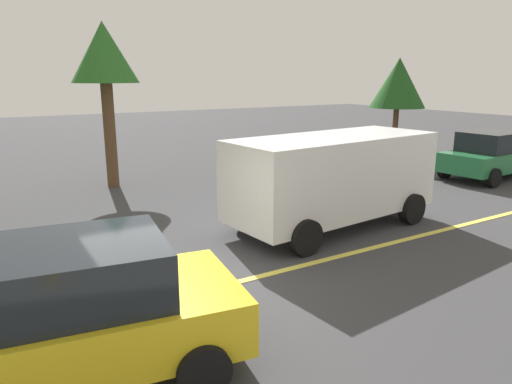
# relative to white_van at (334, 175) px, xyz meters

# --- Properties ---
(ground_plane) EXTENTS (80.00, 80.00, 0.00)m
(ground_plane) POSITION_rel_white_van_xyz_m (-4.63, -1.60, -1.27)
(ground_plane) COLOR #38383A
(lane_marking_centre) EXTENTS (28.00, 0.16, 0.01)m
(lane_marking_centre) POSITION_rel_white_van_xyz_m (-1.63, -1.60, -1.26)
(lane_marking_centre) COLOR #E0D14C
(white_van) EXTENTS (5.36, 2.65, 2.20)m
(white_van) POSITION_rel_white_van_xyz_m (0.00, 0.00, 0.00)
(white_van) COLOR white
(white_van) RESTS_ON ground_plane
(car_green_approaching) EXTENTS (4.17, 2.21, 1.66)m
(car_green_approaching) POSITION_rel_white_van_xyz_m (8.44, 1.41, -0.44)
(car_green_approaching) COLOR #236B3D
(car_green_approaching) RESTS_ON ground_plane
(car_yellow_crossing) EXTENTS (4.49, 2.60, 1.70)m
(car_yellow_crossing) POSITION_rel_white_van_xyz_m (-6.54, -2.91, -0.42)
(car_yellow_crossing) COLOR gold
(car_yellow_crossing) RESTS_ON ground_plane
(tree_centre_verge) EXTENTS (2.08, 2.08, 5.19)m
(tree_centre_verge) POSITION_rel_white_van_xyz_m (-3.40, 7.03, 2.85)
(tree_centre_verge) COLOR #513823
(tree_centre_verge) RESTS_ON ground_plane
(tree_right_verge) EXTENTS (2.25, 2.25, 4.27)m
(tree_right_verge) POSITION_rel_white_van_xyz_m (7.97, 5.48, 1.98)
(tree_right_verge) COLOR #513823
(tree_right_verge) RESTS_ON ground_plane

